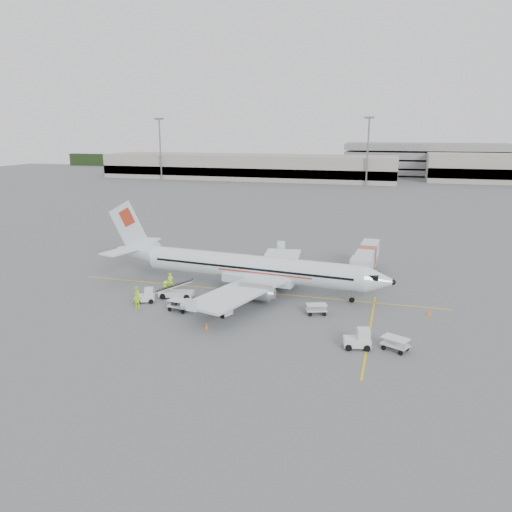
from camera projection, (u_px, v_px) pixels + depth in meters
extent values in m
plane|color=#56595B|center=(251.00, 292.00, 58.06)|extent=(360.00, 360.00, 0.00)
cube|color=yellow|center=(251.00, 292.00, 58.06)|extent=(44.00, 0.20, 0.01)
cube|color=yellow|center=(370.00, 330.00, 46.87)|extent=(0.20, 20.00, 0.01)
cone|color=orange|center=(429.00, 313.00, 50.54)|extent=(0.40, 0.40, 0.65)
cone|color=orange|center=(272.00, 256.00, 73.14)|extent=(0.34, 0.34, 0.56)
cone|color=orange|center=(206.00, 326.00, 47.25)|extent=(0.33, 0.33, 0.54)
imported|color=#AEE321|center=(170.00, 281.00, 58.98)|extent=(0.77, 0.59, 1.90)
imported|color=#AEE321|center=(137.00, 293.00, 54.97)|extent=(0.92, 0.98, 1.60)
imported|color=#AEE321|center=(166.00, 288.00, 56.91)|extent=(0.67, 1.09, 1.63)
imported|color=#AEE321|center=(137.00, 301.00, 52.07)|extent=(1.14, 1.07, 1.89)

